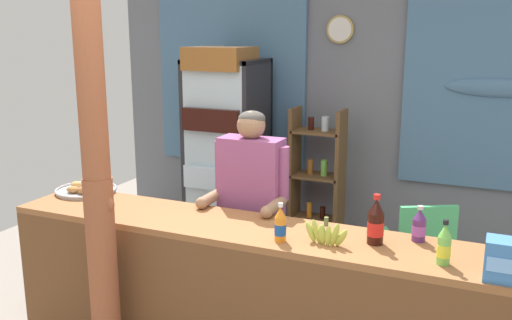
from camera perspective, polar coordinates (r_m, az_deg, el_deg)
back_wall_curtained at (r=5.34m, az=10.04°, el=5.39°), size 4.97×0.22×2.66m
stall_counter at (r=3.43m, az=-1.89°, el=-12.94°), size 3.09×0.54×0.93m
timber_post at (r=3.34m, az=-15.70°, el=-2.65°), size 0.19×0.17×2.51m
drink_fridge at (r=5.23m, az=-3.04°, el=1.74°), size 0.66×0.65×1.93m
bottle_shelf_rack at (r=5.23m, az=6.16°, el=-2.05°), size 0.48×0.28×1.38m
plastic_lawn_chair at (r=4.41m, az=16.21°, el=-8.54°), size 0.60×0.60×0.86m
shopkeeper at (r=3.83m, az=-0.52°, el=-3.59°), size 0.54×0.42×1.56m
soda_bottle_cola at (r=3.15m, az=12.00°, el=-6.23°), size 0.09×0.09×0.28m
soda_bottle_iced_tea at (r=3.80m, az=-15.35°, el=-3.37°), size 0.06×0.06×0.23m
soda_bottle_lime_soda at (r=2.98m, az=18.46°, el=-8.19°), size 0.07×0.07×0.23m
soda_bottle_orange_soda at (r=3.13m, az=2.48°, el=-6.59°), size 0.07×0.07×0.22m
soda_bottle_grape_soda at (r=3.26m, az=16.14°, el=-6.43°), size 0.08×0.08×0.20m
snack_box_biscuit at (r=2.90m, az=24.43°, el=-9.30°), size 0.24×0.15×0.20m
pastry_tray at (r=4.25m, az=-16.74°, el=-2.82°), size 0.43×0.43×0.07m
banana_bunch at (r=3.12m, az=7.04°, el=-7.44°), size 0.26×0.06×0.16m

